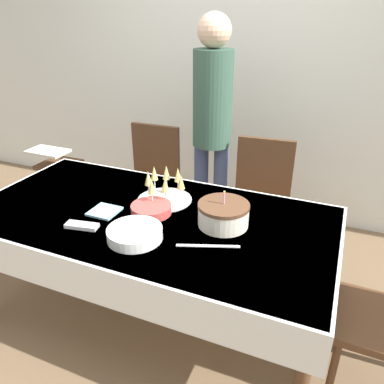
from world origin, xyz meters
name	(u,v)px	position (x,y,z in m)	size (l,w,h in m)	color
ground_plane	(154,317)	(0.00, 0.00, 0.00)	(12.00, 12.00, 0.00)	brown
wall_back	(241,62)	(0.00, 1.67, 1.35)	(8.00, 0.05, 2.70)	silver
dining_table	(149,230)	(0.00, 0.00, 0.64)	(1.99, 1.01, 0.74)	white
dining_chair_far_left	(151,181)	(-0.44, 0.83, 0.52)	(0.43, 0.43, 0.95)	#51331E
dining_chair_far_right	(260,201)	(0.44, 0.83, 0.52)	(0.45, 0.45, 0.95)	#51331E
birthday_cake	(223,214)	(0.41, 0.05, 0.80)	(0.26, 0.26, 0.20)	silver
champagne_tray	(164,186)	(0.01, 0.19, 0.83)	(0.32, 0.32, 0.18)	silver
plate_stack_main	(135,234)	(0.06, -0.24, 0.77)	(0.27, 0.27, 0.06)	white
plate_stack_dessert	(151,209)	(0.01, 0.02, 0.77)	(0.22, 0.22, 0.05)	#CC4C47
cake_knife	(208,246)	(0.41, -0.16, 0.74)	(0.29, 0.12, 0.00)	silver
fork_pile	(82,226)	(-0.24, -0.25, 0.75)	(0.18, 0.09, 0.02)	silver
napkin_pile	(104,211)	(-0.23, -0.08, 0.75)	(0.15, 0.15, 0.01)	#8CC6E0
person_standing	(212,116)	(0.01, 0.95, 1.06)	(0.28, 0.28, 1.74)	#3F4C72
high_chair	(58,172)	(-1.31, 0.75, 0.48)	(0.33, 0.35, 0.71)	#51331E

